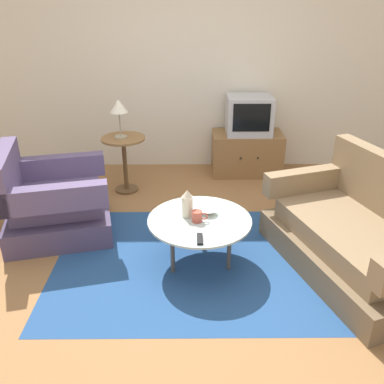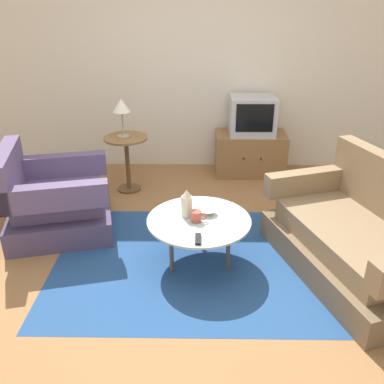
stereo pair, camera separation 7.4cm
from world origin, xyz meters
The scene contains 14 objects.
ground_plane centered at (0.00, 0.00, 0.00)m, with size 16.00×16.00×0.00m, color olive.
back_wall centered at (0.00, 2.24, 1.35)m, with size 9.00×0.12×2.70m, color beige.
area_rug centered at (0.06, -0.09, 0.00)m, with size 2.49×1.81×0.00m, color navy.
armchair centered at (-1.33, 0.42, 0.30)m, with size 1.12×1.07×0.86m.
couch centered at (1.37, -0.19, 0.30)m, with size 1.32×1.76×0.91m.
coffee_table centered at (0.06, -0.09, 0.39)m, with size 0.87×0.87×0.42m.
side_table centered at (-0.76, 1.37, 0.47)m, with size 0.49×0.49×0.65m.
tv_stand centered at (0.71, 1.90, 0.27)m, with size 0.87×0.51×0.53m.
television centered at (0.71, 1.90, 0.76)m, with size 0.55×0.46×0.46m.
table_lamp centered at (-0.78, 1.35, 0.99)m, with size 0.20×0.20×0.43m.
vase centered at (-0.04, -0.04, 0.54)m, with size 0.09×0.09×0.24m.
mug centered at (0.04, -0.13, 0.47)m, with size 0.14×0.09×0.09m.
bowl centered at (0.14, 0.00, 0.44)m, with size 0.14×0.14×0.04m.
tv_remote_dark centered at (0.06, -0.41, 0.43)m, with size 0.04×0.15×0.02m.
Camera 1 is at (-0.02, -3.10, 2.11)m, focal length 38.86 mm.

